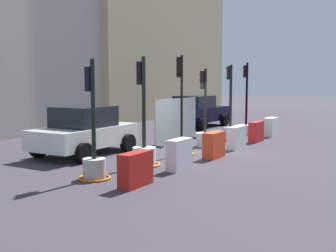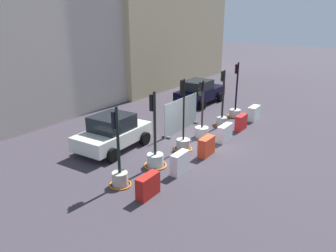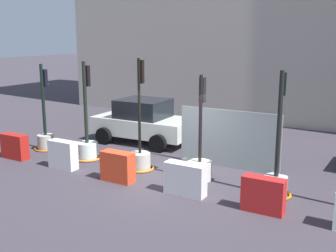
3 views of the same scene
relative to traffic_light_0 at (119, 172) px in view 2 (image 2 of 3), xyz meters
name	(u,v)px [view 2 (image 2 of 3)]	position (x,y,z in m)	size (l,w,h in m)	color
ground_plane	(197,143)	(5.40, -0.41, -0.58)	(120.00, 120.00, 0.00)	#3D363F
traffic_light_0	(119,172)	(0.00, 0.00, 0.00)	(0.86, 0.86, 3.14)	#B5B2A3
traffic_light_1	(155,155)	(2.11, -0.14, -0.06)	(1.00, 1.00, 3.31)	silver
traffic_light_2	(183,140)	(4.32, -0.21, -0.08)	(0.89, 0.89, 3.47)	#B2B2A8
traffic_light_3	(202,128)	(6.36, -0.14, -0.05)	(0.71, 0.71, 3.07)	silver
traffic_light_4	(222,117)	(8.63, -0.26, 0.00)	(0.84, 0.84, 3.29)	#B3B5B1
traffic_light_5	(235,109)	(10.81, -0.20, -0.10)	(0.98, 0.98, 3.48)	beige
construction_barrier_0	(148,186)	(-0.04, -1.38, -0.15)	(1.01, 0.38, 0.85)	#B41D17
construction_barrier_1	(180,163)	(2.16, -1.36, -0.13)	(0.97, 0.37, 0.90)	silver
construction_barrier_2	(206,146)	(4.37, -1.45, -0.14)	(0.99, 0.41, 0.88)	#E34021
construction_barrier_3	(225,133)	(6.54, -1.40, -0.15)	(1.13, 0.38, 0.86)	silver
construction_barrier_4	(241,122)	(8.66, -1.46, -0.15)	(1.02, 0.37, 0.86)	red
construction_barrier_5	(254,113)	(10.79, -1.44, -0.14)	(1.06, 0.46, 0.87)	white
car_white_van	(113,132)	(2.56, 2.71, 0.26)	(3.95, 2.35, 1.70)	silver
car_black_sedan	(199,92)	(12.32, 3.23, 0.31)	(4.48, 2.33, 1.79)	black
site_fence_panel	(181,115)	(6.66, 1.33, 0.30)	(3.34, 0.50, 1.87)	#95A19F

